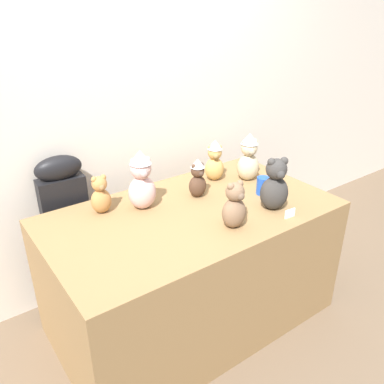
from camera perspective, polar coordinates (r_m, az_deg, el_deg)
name	(u,v)px	position (r m, az deg, el deg)	size (l,w,h in m)	color
ground_plane	(216,339)	(2.61, 3.42, -20.28)	(10.00, 10.00, 0.00)	brown
wall_back	(127,99)	(2.69, -9.23, 13.02)	(7.00, 0.08, 2.60)	silver
display_table	(192,267)	(2.50, 0.00, -10.66)	(1.67, 0.94, 0.79)	olive
instrument_case	(69,233)	(2.68, -17.23, -5.62)	(0.29, 0.14, 1.06)	black
teddy_bear_caramel	(101,196)	(2.28, -12.92, -0.50)	(0.12, 0.11, 0.23)	#B27A42
teddy_bear_cocoa	(198,178)	(2.41, 0.81, 1.96)	(0.12, 0.10, 0.25)	#4C3323
teddy_bear_sand	(249,158)	(2.65, 8.09, 4.90)	(0.18, 0.17, 0.32)	#CCB78E
teddy_bear_mocha	(234,206)	(2.09, 6.07, -2.04)	(0.14, 0.12, 0.26)	#7F6047
teddy_bear_honey	(215,161)	(2.64, 3.25, 4.48)	(0.16, 0.15, 0.28)	tan
teddy_bear_charcoal	(275,186)	(2.29, 11.84, 0.87)	(0.20, 0.19, 0.32)	#383533
teddy_bear_blush	(142,181)	(2.26, -7.22, 1.61)	(0.18, 0.16, 0.35)	beige
party_cup_blue	(263,186)	(2.50, 10.10, 0.89)	(0.08, 0.08, 0.11)	blue
name_card_front_left	(290,213)	(2.28, 13.82, -2.99)	(0.07, 0.01, 0.05)	white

